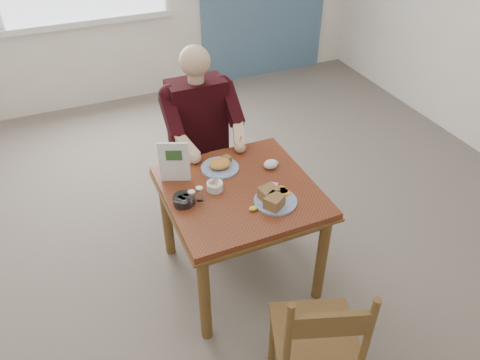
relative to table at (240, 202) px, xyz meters
name	(u,v)px	position (x,y,z in m)	size (l,w,h in m)	color
floor	(240,272)	(0.00, 0.00, -0.64)	(6.00, 6.00, 0.00)	#6B6257
lemon_wedge	(253,208)	(-0.01, -0.22, 0.13)	(0.05, 0.04, 0.03)	yellow
napkin	(271,164)	(0.27, 0.12, 0.14)	(0.09, 0.08, 0.06)	white
metal_dish	(273,163)	(0.31, 0.16, 0.12)	(0.07, 0.07, 0.01)	silver
table	(240,202)	(0.00, 0.00, 0.00)	(0.92, 0.92, 0.75)	brown
chair_far	(199,158)	(0.00, 0.80, -0.16)	(0.42, 0.42, 0.95)	brown
chair_near	(317,342)	(0.00, -0.97, -0.16)	(0.53, 0.53, 0.95)	brown
diner	(201,126)	(0.00, 0.71, 0.17)	(0.53, 0.56, 1.39)	gray
near_plate	(273,198)	(0.13, -0.20, 0.14)	(0.34, 0.34, 0.09)	white
far_plate	(220,165)	(-0.03, 0.25, 0.14)	(0.32, 0.32, 0.07)	white
caddy	(215,186)	(-0.15, 0.05, 0.14)	(0.13, 0.13, 0.07)	white
shakers	(196,196)	(-0.29, -0.02, 0.16)	(0.11, 0.07, 0.09)	white
creamer	(183,200)	(-0.36, 0.00, 0.14)	(0.14, 0.14, 0.06)	white
menu	(174,162)	(-0.33, 0.24, 0.25)	(0.18, 0.08, 0.27)	white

